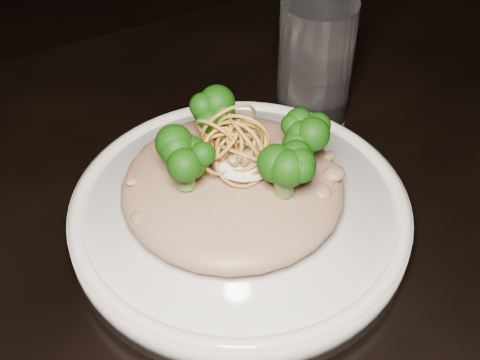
% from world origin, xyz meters
% --- Properties ---
extents(table, '(1.10, 0.80, 0.75)m').
position_xyz_m(table, '(0.00, 0.00, 0.67)').
color(table, black).
rests_on(table, ground).
extents(plate, '(0.27, 0.27, 0.03)m').
position_xyz_m(plate, '(-0.09, 0.06, 0.76)').
color(plate, silver).
rests_on(plate, table).
extents(risotto, '(0.17, 0.17, 0.04)m').
position_xyz_m(risotto, '(-0.09, 0.07, 0.80)').
color(risotto, brown).
rests_on(risotto, plate).
extents(broccoli, '(0.12, 0.12, 0.04)m').
position_xyz_m(broccoli, '(-0.08, 0.06, 0.84)').
color(broccoli, black).
rests_on(broccoli, risotto).
extents(cheese, '(0.05, 0.05, 0.01)m').
position_xyz_m(cheese, '(-0.08, 0.07, 0.82)').
color(cheese, silver).
rests_on(cheese, risotto).
extents(shallots, '(0.05, 0.05, 0.03)m').
position_xyz_m(shallots, '(-0.09, 0.07, 0.85)').
color(shallots, '#8C5C1D').
rests_on(shallots, cheese).
extents(drinking_glass, '(0.09, 0.09, 0.12)m').
position_xyz_m(drinking_glass, '(0.05, 0.16, 0.81)').
color(drinking_glass, white).
rests_on(drinking_glass, table).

